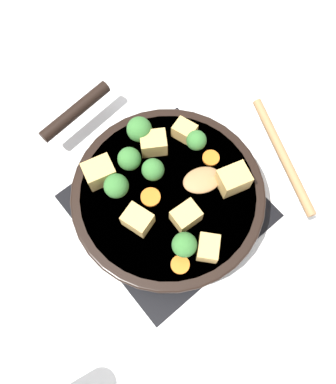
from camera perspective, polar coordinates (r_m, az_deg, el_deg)
name	(u,v)px	position (r m, az deg, el deg)	size (l,w,h in m)	color
ground_plane	(168,206)	(0.71, 0.00, -2.19)	(2.40, 2.40, 0.00)	white
front_burner_grate	(168,204)	(0.70, 0.00, -1.88)	(0.31, 0.31, 0.03)	black
skillet_pan	(167,196)	(0.66, -0.13, -0.56)	(0.34, 0.43, 0.05)	black
wooden_spoon	(248,166)	(0.67, 12.15, 3.93)	(0.23, 0.22, 0.02)	#A87A4C
tofu_cube_center_large	(184,131)	(0.68, 2.52, 9.29)	(0.04, 0.03, 0.03)	tan
tofu_cube_near_handle	(233,179)	(0.64, 9.90, 1.90)	(0.05, 0.04, 0.04)	tan
tofu_cube_east_chunk	(208,248)	(0.60, 6.15, -8.46)	(0.04, 0.03, 0.03)	tan
tofu_cube_west_chunk	(100,172)	(0.64, -10.38, 2.96)	(0.05, 0.04, 0.04)	tan
tofu_cube_back_piece	(186,216)	(0.61, 2.75, -3.68)	(0.04, 0.03, 0.03)	tan
tofu_cube_front_piece	(138,220)	(0.61, -4.64, -4.24)	(0.04, 0.04, 0.04)	tan
tofu_cube_mid_small	(154,143)	(0.66, -2.22, 7.47)	(0.05, 0.04, 0.04)	tan
broccoli_floret_near_spoon	(129,159)	(0.64, -5.91, 5.02)	(0.04, 0.04, 0.05)	#709956
broccoli_floret_center_top	(116,186)	(0.62, -7.89, 0.90)	(0.04, 0.04, 0.05)	#709956
broccoli_floret_east_rim	(196,141)	(0.66, 4.35, 7.81)	(0.04, 0.04, 0.04)	#709956
broccoli_floret_west_rim	(139,129)	(0.66, -4.39, 9.48)	(0.04, 0.04, 0.05)	#709956
broccoli_floret_north_edge	(184,245)	(0.59, 2.52, -8.04)	(0.04, 0.04, 0.05)	#709956
broccoli_floret_south_cluster	(154,169)	(0.63, -2.08, 3.58)	(0.04, 0.04, 0.05)	#709956
carrot_slice_orange_thin	(212,159)	(0.67, 6.73, 5.00)	(0.03, 0.03, 0.01)	orange
carrot_slice_near_center	(180,265)	(0.61, 1.87, -11.01)	(0.03, 0.03, 0.01)	orange
carrot_slice_edge_slice	(151,197)	(0.64, -2.67, -0.78)	(0.03, 0.03, 0.01)	orange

